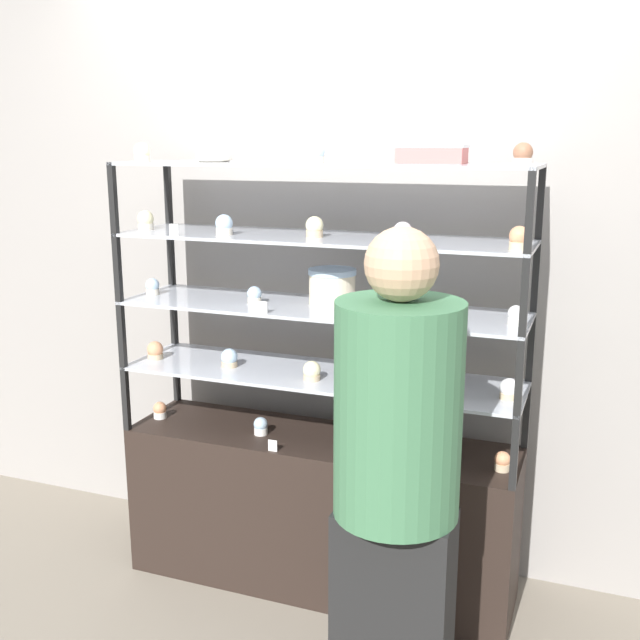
# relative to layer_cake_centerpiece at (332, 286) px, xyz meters

# --- Properties ---
(ground_plane) EXTENTS (20.00, 20.00, 0.00)m
(ground_plane) POSITION_rel_layer_cake_centerpiece_xyz_m (-0.03, -0.06, -1.23)
(ground_plane) COLOR gray
(back_wall) EXTENTS (8.00, 0.05, 2.60)m
(back_wall) POSITION_rel_layer_cake_centerpiece_xyz_m (-0.03, 0.29, 0.07)
(back_wall) COLOR gray
(back_wall) RESTS_ON ground_plane
(display_base) EXTENTS (1.55, 0.41, 0.63)m
(display_base) POSITION_rel_layer_cake_centerpiece_xyz_m (-0.03, -0.06, -0.91)
(display_base) COLOR black
(display_base) RESTS_ON ground_plane
(display_riser_lower) EXTENTS (1.55, 0.41, 0.27)m
(display_riser_lower) POSITION_rel_layer_cake_centerpiece_xyz_m (-0.03, -0.06, -0.35)
(display_riser_lower) COLOR black
(display_riser_lower) RESTS_ON display_base
(display_riser_middle) EXTENTS (1.55, 0.41, 0.27)m
(display_riser_middle) POSITION_rel_layer_cake_centerpiece_xyz_m (-0.03, -0.06, -0.08)
(display_riser_middle) COLOR black
(display_riser_middle) RESTS_ON display_riser_lower
(display_riser_upper) EXTENTS (1.55, 0.41, 0.27)m
(display_riser_upper) POSITION_rel_layer_cake_centerpiece_xyz_m (-0.03, -0.06, 0.18)
(display_riser_upper) COLOR black
(display_riser_upper) RESTS_ON display_riser_middle
(display_riser_top) EXTENTS (1.55, 0.41, 0.27)m
(display_riser_top) POSITION_rel_layer_cake_centerpiece_xyz_m (-0.03, -0.06, 0.45)
(display_riser_top) COLOR black
(display_riser_top) RESTS_ON display_riser_upper
(layer_cake_centerpiece) EXTENTS (0.18, 0.18, 0.14)m
(layer_cake_centerpiece) POSITION_rel_layer_cake_centerpiece_xyz_m (0.00, 0.00, 0.00)
(layer_cake_centerpiece) COLOR beige
(layer_cake_centerpiece) RESTS_ON display_riser_middle
(sheet_cake_frosted) EXTENTS (0.24, 0.13, 0.06)m
(sheet_cake_frosted) POSITION_rel_layer_cake_centerpiece_xyz_m (0.37, -0.02, 0.49)
(sheet_cake_frosted) COLOR #C66660
(sheet_cake_frosted) RESTS_ON display_riser_top
(cupcake_0) EXTENTS (0.06, 0.06, 0.07)m
(cupcake_0) POSITION_rel_layer_cake_centerpiece_xyz_m (-0.74, -0.09, -0.56)
(cupcake_0) COLOR white
(cupcake_0) RESTS_ON display_base
(cupcake_1) EXTENTS (0.06, 0.06, 0.07)m
(cupcake_1) POSITION_rel_layer_cake_centerpiece_xyz_m (-0.26, -0.11, -0.56)
(cupcake_1) COLOR white
(cupcake_1) RESTS_ON display_base
(cupcake_2) EXTENTS (0.06, 0.06, 0.07)m
(cupcake_2) POSITION_rel_layer_cake_centerpiece_xyz_m (0.22, -0.15, -0.56)
(cupcake_2) COLOR beige
(cupcake_2) RESTS_ON display_base
(cupcake_3) EXTENTS (0.06, 0.06, 0.07)m
(cupcake_3) POSITION_rel_layer_cake_centerpiece_xyz_m (0.68, -0.11, -0.56)
(cupcake_3) COLOR #CCB28C
(cupcake_3) RESTS_ON display_base
(price_tag_0) EXTENTS (0.04, 0.00, 0.04)m
(price_tag_0) POSITION_rel_layer_cake_centerpiece_xyz_m (-0.15, -0.24, -0.58)
(price_tag_0) COLOR white
(price_tag_0) RESTS_ON display_base
(cupcake_4) EXTENTS (0.07, 0.07, 0.07)m
(cupcake_4) POSITION_rel_layer_cake_centerpiece_xyz_m (-0.73, -0.11, -0.30)
(cupcake_4) COLOR #CCB28C
(cupcake_4) RESTS_ON display_riser_lower
(cupcake_5) EXTENTS (0.07, 0.07, 0.07)m
(cupcake_5) POSITION_rel_layer_cake_centerpiece_xyz_m (-0.40, -0.10, -0.30)
(cupcake_5) COLOR #CCB28C
(cupcake_5) RESTS_ON display_riser_lower
(cupcake_6) EXTENTS (0.07, 0.07, 0.07)m
(cupcake_6) POSITION_rel_layer_cake_centerpiece_xyz_m (-0.03, -0.15, -0.30)
(cupcake_6) COLOR #CCB28C
(cupcake_6) RESTS_ON display_riser_lower
(cupcake_7) EXTENTS (0.07, 0.07, 0.07)m
(cupcake_7) POSITION_rel_layer_cake_centerpiece_xyz_m (0.32, -0.10, -0.30)
(cupcake_7) COLOR #CCB28C
(cupcake_7) RESTS_ON display_riser_lower
(cupcake_8) EXTENTS (0.07, 0.07, 0.07)m
(cupcake_8) POSITION_rel_layer_cake_centerpiece_xyz_m (0.69, -0.10, -0.30)
(cupcake_8) COLOR #CCB28C
(cupcake_8) RESTS_ON display_riser_lower
(price_tag_1) EXTENTS (0.04, 0.00, 0.04)m
(price_tag_1) POSITION_rel_layer_cake_centerpiece_xyz_m (0.36, -0.24, -0.31)
(price_tag_1) COLOR white
(price_tag_1) RESTS_ON display_riser_lower
(cupcake_9) EXTENTS (0.06, 0.06, 0.07)m
(cupcake_9) POSITION_rel_layer_cake_centerpiece_xyz_m (-0.74, -0.09, -0.04)
(cupcake_9) COLOR beige
(cupcake_9) RESTS_ON display_riser_middle
(cupcake_10) EXTENTS (0.06, 0.06, 0.07)m
(cupcake_10) POSITION_rel_layer_cake_centerpiece_xyz_m (-0.28, -0.10, -0.04)
(cupcake_10) COLOR beige
(cupcake_10) RESTS_ON display_riser_middle
(cupcake_11) EXTENTS (0.06, 0.06, 0.07)m
(cupcake_11) POSITION_rel_layer_cake_centerpiece_xyz_m (0.21, -0.14, -0.04)
(cupcake_11) COLOR #CCB28C
(cupcake_11) RESTS_ON display_riser_middle
(cupcake_12) EXTENTS (0.06, 0.06, 0.07)m
(cupcake_12) POSITION_rel_layer_cake_centerpiece_xyz_m (0.70, -0.10, -0.04)
(cupcake_12) COLOR white
(cupcake_12) RESTS_ON display_riser_middle
(price_tag_2) EXTENTS (0.04, 0.00, 0.04)m
(price_tag_2) POSITION_rel_layer_cake_centerpiece_xyz_m (-0.18, -0.24, -0.05)
(price_tag_2) COLOR white
(price_tag_2) RESTS_ON display_riser_middle
(cupcake_13) EXTENTS (0.07, 0.07, 0.08)m
(cupcake_13) POSITION_rel_layer_cake_centerpiece_xyz_m (-0.75, -0.11, 0.23)
(cupcake_13) COLOR beige
(cupcake_13) RESTS_ON display_riser_upper
(cupcake_14) EXTENTS (0.07, 0.07, 0.08)m
(cupcake_14) POSITION_rel_layer_cake_centerpiece_xyz_m (-0.37, -0.15, 0.23)
(cupcake_14) COLOR beige
(cupcake_14) RESTS_ON display_riser_upper
(cupcake_15) EXTENTS (0.07, 0.07, 0.08)m
(cupcake_15) POSITION_rel_layer_cake_centerpiece_xyz_m (-0.03, -0.10, 0.23)
(cupcake_15) COLOR #CCB28C
(cupcake_15) RESTS_ON display_riser_upper
(cupcake_16) EXTENTS (0.07, 0.07, 0.08)m
(cupcake_16) POSITION_rel_layer_cake_centerpiece_xyz_m (0.31, -0.17, 0.23)
(cupcake_16) COLOR white
(cupcake_16) RESTS_ON display_riser_upper
(cupcake_17) EXTENTS (0.07, 0.07, 0.08)m
(cupcake_17) POSITION_rel_layer_cake_centerpiece_xyz_m (0.70, -0.17, 0.23)
(cupcake_17) COLOR #CCB28C
(cupcake_17) RESTS_ON display_riser_upper
(price_tag_3) EXTENTS (0.04, 0.00, 0.04)m
(price_tag_3) POSITION_rel_layer_cake_centerpiece_xyz_m (-0.53, -0.24, 0.22)
(price_tag_3) COLOR white
(price_tag_3) RESTS_ON display_riser_upper
(cupcake_18) EXTENTS (0.06, 0.06, 0.07)m
(cupcake_18) POSITION_rel_layer_cake_centerpiece_xyz_m (-0.73, -0.13, 0.50)
(cupcake_18) COLOR beige
(cupcake_18) RESTS_ON display_riser_top
(cupcake_19) EXTENTS (0.06, 0.06, 0.07)m
(cupcake_19) POSITION_rel_layer_cake_centerpiece_xyz_m (-0.02, -0.12, 0.50)
(cupcake_19) COLOR beige
(cupcake_19) RESTS_ON display_riser_top
(cupcake_20) EXTENTS (0.06, 0.06, 0.07)m
(cupcake_20) POSITION_rel_layer_cake_centerpiece_xyz_m (0.69, -0.13, 0.50)
(cupcake_20) COLOR white
(cupcake_20) RESTS_ON display_riser_top
(price_tag_4) EXTENTS (0.04, 0.00, 0.04)m
(price_tag_4) POSITION_rel_layer_cake_centerpiece_xyz_m (-0.25, -0.24, 0.48)
(price_tag_4) COLOR white
(price_tag_4) RESTS_ON display_riser_top
(donut_glazed) EXTENTS (0.14, 0.14, 0.04)m
(donut_glazed) POSITION_rel_layer_cake_centerpiece_xyz_m (-0.46, -0.06, 0.48)
(donut_glazed) COLOR #EFE5CC
(donut_glazed) RESTS_ON display_riser_top
(customer_figure) EXTENTS (0.36, 0.36, 1.54)m
(customer_figure) POSITION_rel_layer_cake_centerpiece_xyz_m (0.45, -0.71, -0.40)
(customer_figure) COLOR black
(customer_figure) RESTS_ON ground_plane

